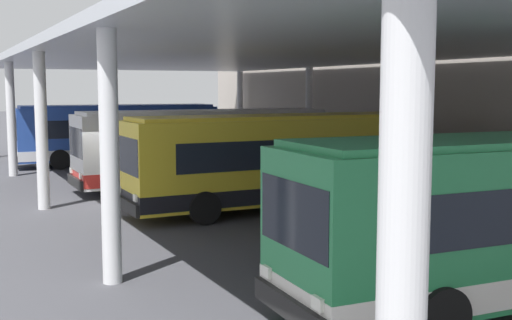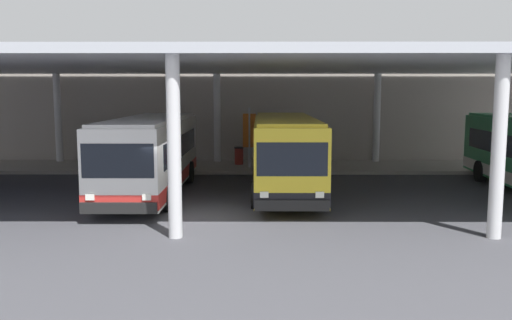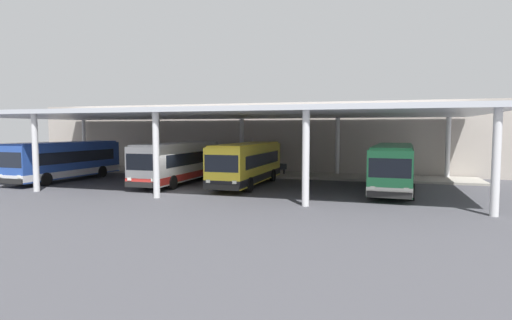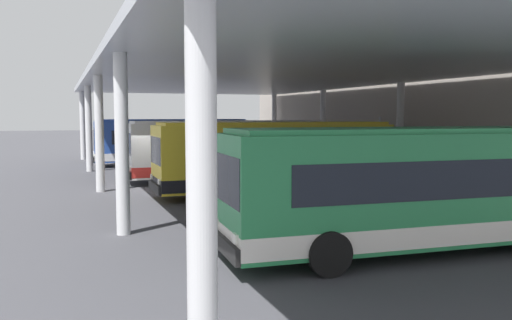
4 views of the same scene
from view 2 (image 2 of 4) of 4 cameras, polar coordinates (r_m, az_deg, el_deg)
The scene contains 9 objects.
ground_plane at distance 18.44m, azimuth -7.30°, elevation -6.04°, with size 200.00×200.00×0.00m, color #3D3D42.
platform_kerb at distance 29.92m, azimuth -4.34°, elevation -0.72°, with size 42.00×4.50×0.18m, color gray.
station_building_facade at distance 32.89m, azimuth -3.94°, elevation 5.78°, with size 48.00×1.60×6.80m, color #ADA399.
canopy_shelter at distance 23.44m, azimuth -5.71°, elevation 9.82°, with size 40.00×17.00×5.55m.
bus_second_bay at distance 22.58m, azimuth -11.05°, elevation 0.58°, with size 2.74×10.53×3.17m.
bus_middle_bay at distance 22.59m, azimuth 3.06°, elevation 0.71°, with size 2.74×10.53×3.17m.
bench_waiting at distance 29.86m, azimuth 3.28°, elevation 0.37°, with size 1.80×0.45×0.92m.
trash_bin at distance 30.15m, azimuth -1.82°, elevation 0.48°, with size 0.52×0.52×0.98m.
banner_sign at distance 28.82m, azimuth -0.70°, elevation 2.77°, with size 0.70×0.12×3.20m.
Camera 2 is at (2.43, -17.79, 4.21)m, focal length 37.86 mm.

